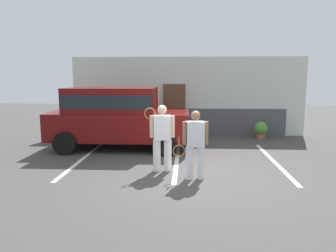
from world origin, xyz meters
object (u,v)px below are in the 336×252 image
object	(u,v)px
parked_suv	(117,115)
tennis_player_man	(162,137)
tennis_player_woman	(195,144)
potted_plant_by_porch	(261,129)

from	to	relation	value
parked_suv	tennis_player_man	bearing A→B (deg)	-55.82
tennis_player_woman	potted_plant_by_porch	xyz separation A→B (m)	(2.70, 5.10, -0.47)
parked_suv	tennis_player_man	size ratio (longest dim) A/B	2.69
parked_suv	tennis_player_woman	distance (m)	4.02
parked_suv	potted_plant_by_porch	bearing A→B (deg)	20.75
tennis_player_man	tennis_player_woman	size ratio (longest dim) A/B	1.05
potted_plant_by_porch	tennis_player_woman	bearing A→B (deg)	-117.86
tennis_player_woman	tennis_player_man	bearing A→B (deg)	-42.12
tennis_player_man	potted_plant_by_porch	xyz separation A→B (m)	(3.52, 4.50, -0.52)
tennis_player_man	tennis_player_woman	bearing A→B (deg)	139.13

